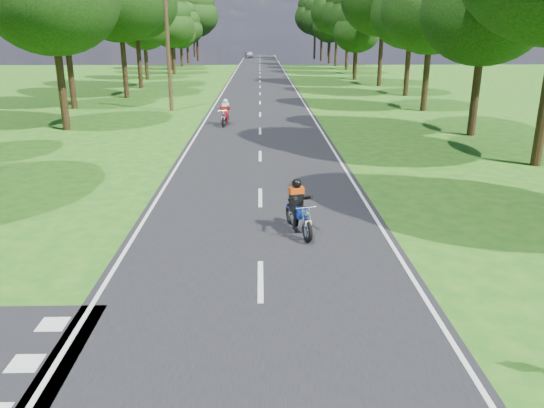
{
  "coord_description": "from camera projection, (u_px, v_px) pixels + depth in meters",
  "views": [
    {
      "loc": [
        0.02,
        -8.3,
        5.11
      ],
      "look_at": [
        0.29,
        4.0,
        1.1
      ],
      "focal_mm": 35.0,
      "sensor_mm": 36.0,
      "label": 1
    }
  ],
  "objects": [
    {
      "name": "rider_near_blue",
      "position": [
        299.0,
        207.0,
        13.9
      ],
      "size": [
        0.98,
        1.8,
        1.43
      ],
      "primitive_type": null,
      "rotation": [
        0.0,
        0.0,
        0.25
      ],
      "color": "#0D2C96",
      "rests_on": "main_road"
    },
    {
      "name": "rider_far_red",
      "position": [
        225.0,
        112.0,
        30.07
      ],
      "size": [
        0.73,
        1.8,
        1.47
      ],
      "primitive_type": null,
      "rotation": [
        0.0,
        0.0,
        -0.08
      ],
      "color": "#AE0D2A",
      "rests_on": "main_road"
    },
    {
      "name": "main_road",
      "position": [
        260.0,
        81.0,
        57.0
      ],
      "size": [
        7.0,
        140.0,
        0.02
      ],
      "primitive_type": "cube",
      "color": "black",
      "rests_on": "ground"
    },
    {
      "name": "road_markings",
      "position": [
        259.0,
        83.0,
        55.21
      ],
      "size": [
        7.4,
        140.0,
        0.01
      ],
      "color": "silver",
      "rests_on": "main_road"
    },
    {
      "name": "telegraph_pole",
      "position": [
        168.0,
        48.0,
        34.7
      ],
      "size": [
        1.2,
        0.26,
        8.0
      ],
      "color": "#382616",
      "rests_on": "ground"
    },
    {
      "name": "ground",
      "position": [
        261.0,
        332.0,
        9.47
      ],
      "size": [
        160.0,
        160.0,
        0.0
      ],
      "primitive_type": "plane",
      "color": "#205C15",
      "rests_on": "ground"
    },
    {
      "name": "treeline",
      "position": [
        271.0,
        4.0,
        64.04
      ],
      "size": [
        40.0,
        115.35,
        14.78
      ],
      "color": "black",
      "rests_on": "ground"
    },
    {
      "name": "distant_car",
      "position": [
        249.0,
        55.0,
        107.8
      ],
      "size": [
        2.38,
        4.09,
        1.31
      ],
      "primitive_type": "imported",
      "rotation": [
        0.0,
        0.0,
        0.23
      ],
      "color": "silver",
      "rests_on": "main_road"
    }
  ]
}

